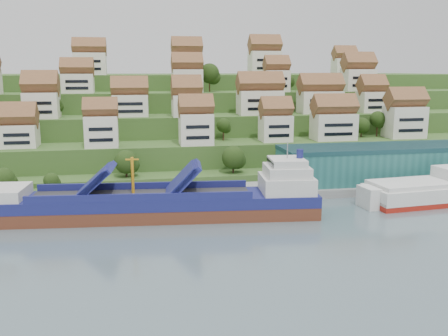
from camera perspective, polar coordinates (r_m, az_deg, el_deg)
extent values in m
plane|color=slate|center=(117.39, -1.18, -5.24)|extent=(300.00, 300.00, 0.00)
cube|color=gray|center=(135.63, 6.15, -2.55)|extent=(180.00, 14.00, 2.20)
cube|color=#2D4C1E|center=(200.38, -5.19, 2.22)|extent=(260.00, 128.00, 4.00)
cube|color=#2D4C1E|center=(204.80, -5.34, 3.40)|extent=(260.00, 118.00, 11.00)
cube|color=#2D4C1E|center=(212.27, -5.56, 4.63)|extent=(260.00, 102.00, 18.00)
cube|color=#2D4C1E|center=(219.83, -5.76, 5.77)|extent=(260.00, 86.00, 25.00)
cube|color=#2D4C1E|center=(228.50, -5.97, 6.73)|extent=(260.00, 68.00, 31.00)
cube|color=white|center=(156.65, -22.31, 3.43)|extent=(10.03, 8.57, 6.53)
cube|color=white|center=(149.04, -13.82, 4.07)|extent=(9.42, 7.03, 9.05)
cube|color=white|center=(149.69, -3.21, 4.46)|extent=(9.78, 7.62, 9.28)
cube|color=white|center=(157.57, 5.90, 4.54)|extent=(9.37, 7.73, 8.10)
cube|color=white|center=(163.70, 12.40, 4.63)|extent=(13.30, 8.26, 8.36)
cube|color=white|center=(175.40, 19.92, 4.96)|extent=(12.15, 8.31, 10.22)
cube|color=white|center=(168.98, -20.10, 6.75)|extent=(10.47, 8.98, 8.06)
cube|color=white|center=(167.36, -10.68, 7.03)|extent=(11.44, 7.90, 7.06)
cube|color=white|center=(164.60, -4.28, 7.10)|extent=(9.31, 8.56, 6.93)
cube|color=white|center=(171.58, 4.12, 7.47)|extent=(14.89, 8.36, 8.13)
cube|color=white|center=(180.12, 10.90, 7.40)|extent=(14.79, 8.18, 7.64)
cube|color=white|center=(187.87, 16.47, 7.25)|extent=(9.01, 8.04, 7.35)
cube|color=white|center=(183.53, -16.36, 9.25)|extent=(10.78, 7.30, 6.66)
cube|color=white|center=(180.92, -4.22, 9.89)|extent=(10.48, 7.79, 8.17)
cube|color=white|center=(187.96, 5.99, 9.86)|extent=(8.84, 7.14, 7.84)
cube|color=white|center=(199.62, 15.04, 9.67)|extent=(11.50, 8.47, 8.19)
cube|color=white|center=(201.19, -15.06, 11.41)|extent=(12.04, 7.51, 8.33)
cube|color=white|center=(200.00, -4.25, 11.78)|extent=(11.41, 8.15, 8.47)
cube|color=white|center=(208.35, 4.66, 11.87)|extent=(12.27, 8.73, 9.35)
cube|color=white|center=(222.73, 13.57, 11.22)|extent=(9.38, 7.05, 6.68)
ellipsoid|color=#264115|center=(142.24, 1.06, 1.20)|extent=(6.63, 6.63, 6.63)
ellipsoid|color=#264115|center=(139.66, -11.13, 0.68)|extent=(6.44, 6.44, 6.44)
ellipsoid|color=#264115|center=(172.57, 15.45, 4.71)|extent=(5.29, 5.29, 5.29)
ellipsoid|color=#264115|center=(174.88, 17.15, 5.37)|extent=(5.33, 5.33, 5.33)
ellipsoid|color=#264115|center=(158.32, -0.07, 4.91)|extent=(4.46, 4.46, 4.46)
ellipsoid|color=#264115|center=(181.72, 9.23, 8.27)|extent=(4.99, 4.99, 4.99)
ellipsoid|color=#264115|center=(171.16, -18.80, 6.90)|extent=(4.93, 4.93, 4.93)
ellipsoid|color=#264115|center=(186.53, -1.67, 10.76)|extent=(7.33, 7.33, 7.33)
ellipsoid|color=#264115|center=(195.02, 6.01, 10.23)|extent=(4.55, 4.55, 4.55)
ellipsoid|color=#264115|center=(194.31, 7.30, 9.87)|extent=(4.91, 4.91, 4.91)
ellipsoid|color=#264115|center=(136.76, -23.93, -1.22)|extent=(5.96, 5.96, 5.96)
ellipsoid|color=#264115|center=(134.67, -19.14, -1.38)|extent=(4.03, 4.03, 4.03)
cube|color=#256662|center=(148.37, 17.91, 0.57)|extent=(60.00, 15.00, 10.00)
cylinder|color=gray|center=(129.26, 5.98, -0.92)|extent=(0.16, 0.16, 8.00)
cube|color=maroon|center=(128.72, 6.27, 0.66)|extent=(1.20, 0.05, 0.80)
cube|color=brown|center=(115.02, -8.31, -5.19)|extent=(76.59, 18.65, 4.86)
cube|color=navy|center=(114.17, -8.35, -3.66)|extent=(76.60, 18.77, 2.53)
cube|color=silver|center=(119.79, -23.91, -2.61)|extent=(10.71, 11.94, 2.53)
cube|color=#262628|center=(113.98, -9.35, -3.06)|extent=(49.32, 14.38, 0.29)
cube|color=navy|center=(114.52, -14.75, -1.51)|extent=(8.25, 11.36, 6.72)
cube|color=navy|center=(112.90, -4.97, -1.36)|extent=(7.88, 11.33, 7.10)
cylinder|color=orange|center=(113.17, -10.40, -0.97)|extent=(0.74, 0.74, 8.75)
cube|color=silver|center=(115.85, 7.16, -1.82)|extent=(12.64, 12.12, 3.89)
cube|color=silver|center=(115.19, 7.20, -0.31)|extent=(10.60, 10.78, 2.43)
cube|color=silver|center=(114.80, 7.22, 0.69)|extent=(8.56, 9.43, 1.75)
cylinder|color=navy|center=(115.14, 8.66, 1.61)|extent=(1.69, 1.69, 2.14)
cube|color=maroon|center=(136.95, 22.30, -3.41)|extent=(33.27, 14.86, 2.80)
cube|color=silver|center=(136.41, 22.37, -2.45)|extent=(33.28, 14.98, 3.44)
cube|color=silver|center=(135.95, 22.44, -1.56)|extent=(31.55, 13.53, 1.29)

